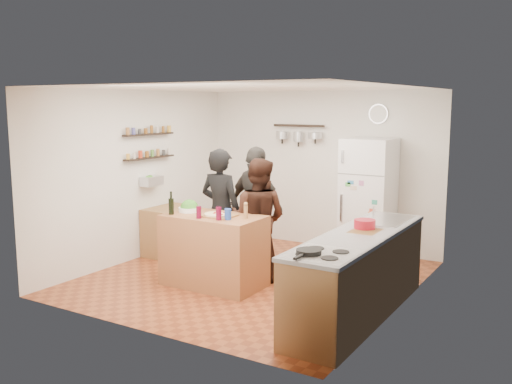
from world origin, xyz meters
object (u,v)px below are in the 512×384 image
Objects in this scene: fridge at (368,199)px; skillet at (309,252)px; side_table at (170,231)px; person_center at (258,219)px; prep_island at (214,251)px; salad_bowl at (189,209)px; pepper_mill at (246,212)px; wall_clock at (378,114)px; counter_run at (358,276)px; red_bowl at (365,224)px; person_left at (221,211)px; salt_canister at (228,214)px; person_back at (256,207)px; wine_bottle at (171,206)px.

skillet is at bearing -78.99° from fridge.
side_table is (-2.69, -1.35, -0.54)m from fridge.
fridge is (0.89, 1.69, 0.10)m from person_center.
prep_island is 1.73m from side_table.
person_center reaches higher than salad_bowl.
person_center reaches higher than side_table.
pepper_mill reaches higher than skillet.
wall_clock is (0.00, 0.33, 1.25)m from fridge.
counter_run is at bearing -71.94° from fridge.
prep_island is 2.21m from skillet.
skillet is at bearing 123.58° from person_center.
prep_island is 1.56× the size of side_table.
fridge is (-0.70, 2.01, -0.07)m from red_bowl.
red_bowl is (2.14, -0.26, 0.11)m from person_left.
salad_bowl is at bearing 153.53° from skillet.
pepper_mill reaches higher than red_bowl.
salad_bowl is 2.34m from red_bowl.
salt_canister is at bearing -167.41° from red_bowl.
red_bowl is at bearing 12.59° from salt_canister.
pepper_mill is 0.10× the size of person_center.
pepper_mill is 0.23m from salt_canister.
person_left is 2.63m from skillet.
salad_bowl is 2.43m from counter_run.
salt_canister is 3.09m from wall_clock.
person_center is 1.88m from side_table.
person_center is 0.54m from person_back.
prep_island is at bearing 149.74° from skillet.
counter_run is (1.66, 0.07, -0.53)m from salt_canister.
salad_bowl reaches higher than skillet.
red_bowl is 2.13m from fridge.
prep_island reaches higher than side_table.
salad_bowl is at bearing -122.75° from wall_clock.
counter_run is 1.15m from skillet.
prep_island is at bearing 23.75° from wine_bottle.
person_back is 2.78m from skillet.
red_bowl is at bearing 174.35° from person_back.
skillet reaches higher than prep_island.
pepper_mill reaches higher than counter_run.
fridge is (1.21, 2.25, 0.45)m from prep_island.
counter_run is (2.19, -0.54, -0.41)m from person_left.
salad_bowl is at bearing -126.48° from fridge.
person_left is at bearing -129.41° from fridge.
counter_run is at bearing 167.95° from person_back.
counter_run is at bearing -2.30° from salad_bowl.
counter_run is at bearing 4.06° from wine_bottle.
skillet is 3.93m from side_table.
counter_run reaches higher than side_table.
wall_clock is at bearing 71.40° from salt_canister.
wine_bottle is at bearing -124.65° from fridge.
wall_clock is 0.37× the size of side_table.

